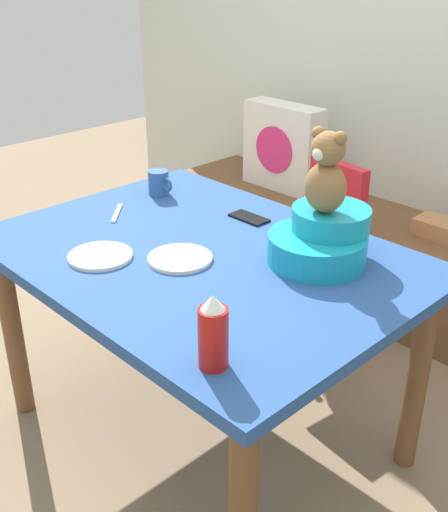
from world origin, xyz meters
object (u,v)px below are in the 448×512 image
object	(u,v)px
pillow_floral_left	(283,147)
coffee_mug	(159,183)
dinner_plate_far	(180,258)
teddy_bear	(326,174)
dining_table	(202,278)
cell_phone	(249,218)
dinner_plate_near	(100,256)
book_stack	(439,228)
infant_seat_teal	(321,239)
ketchup_bottle	(213,333)
highchair	(314,228)

from	to	relation	value
pillow_floral_left	coffee_mug	world-z (taller)	pillow_floral_left
pillow_floral_left	dinner_plate_far	size ratio (longest dim) A/B	2.20
teddy_bear	dining_table	bearing A→B (deg)	-143.32
cell_phone	coffee_mug	bearing A→B (deg)	99.51
dinner_plate_near	cell_phone	distance (m)	0.57
book_stack	infant_seat_teal	world-z (taller)	infant_seat_teal
dinner_plate_near	cell_phone	xyz separation A→B (m)	(0.10, 0.56, -0.00)
cell_phone	infant_seat_teal	bearing A→B (deg)	-102.07
dining_table	coffee_mug	xyz separation A→B (m)	(-0.49, 0.23, 0.14)
dining_table	dinner_plate_near	distance (m)	0.33
dining_table	coffee_mug	size ratio (longest dim) A/B	11.27
dinner_plate_near	dinner_plate_far	world-z (taller)	same
teddy_bear	dinner_plate_far	size ratio (longest dim) A/B	1.25
infant_seat_teal	cell_phone	xyz separation A→B (m)	(-0.38, 0.08, -0.07)
infant_seat_teal	book_stack	bearing A→B (deg)	96.81
dinner_plate_near	cell_phone	bearing A→B (deg)	79.42
dinner_plate_near	dinner_plate_far	xyz separation A→B (m)	(0.18, 0.17, 0.00)
infant_seat_teal	coffee_mug	bearing A→B (deg)	179.52
dinner_plate_near	cell_phone	size ratio (longest dim) A/B	1.39
pillow_floral_left	ketchup_bottle	distance (m)	2.00
dinner_plate_far	cell_phone	xyz separation A→B (m)	(-0.08, 0.39, -0.00)
dining_table	ketchup_bottle	world-z (taller)	ketchup_bottle
highchair	ketchup_bottle	bearing A→B (deg)	-61.80
infant_seat_teal	coffee_mug	distance (m)	0.79
highchair	cell_phone	world-z (taller)	highchair
infant_seat_teal	dinner_plate_near	distance (m)	0.68
highchair	teddy_bear	distance (m)	0.90
coffee_mug	dinner_plate_near	world-z (taller)	coffee_mug
cell_phone	teddy_bear	bearing A→B (deg)	-102.15
coffee_mug	cell_phone	distance (m)	0.42
book_stack	teddy_bear	bearing A→B (deg)	-83.19
book_stack	dinner_plate_near	world-z (taller)	dinner_plate_near
dinner_plate_near	dining_table	bearing A→B (deg)	54.20
book_stack	teddy_bear	size ratio (longest dim) A/B	0.80
book_stack	cell_phone	xyz separation A→B (m)	(-0.26, -0.94, 0.25)
pillow_floral_left	cell_phone	xyz separation A→B (m)	(0.64, -0.92, 0.06)
pillow_floral_left	dinner_plate_near	size ratio (longest dim) A/B	2.20
highchair	coffee_mug	bearing A→B (deg)	-119.16
dining_table	dinner_plate_far	xyz separation A→B (m)	(-0.00, -0.09, 0.10)
teddy_bear	dinner_plate_far	xyz separation A→B (m)	(-0.30, -0.31, -0.27)
dinner_plate_far	infant_seat_teal	bearing A→B (deg)	46.16
highchair	coffee_mug	size ratio (longest dim) A/B	6.58
ketchup_bottle	cell_phone	xyz separation A→B (m)	(-0.55, 0.69, -0.08)
coffee_mug	infant_seat_teal	bearing A→B (deg)	-0.48
highchair	ketchup_bottle	distance (m)	1.39
book_stack	infant_seat_teal	bearing A→B (deg)	-83.19
ketchup_bottle	cell_phone	distance (m)	0.88
ketchup_bottle	dinner_plate_near	size ratio (longest dim) A/B	0.92
pillow_floral_left	dinner_plate_far	distance (m)	1.50
infant_seat_teal	dinner_plate_near	size ratio (longest dim) A/B	1.65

